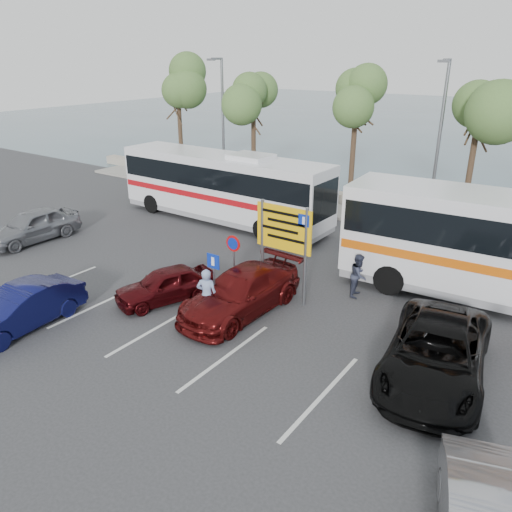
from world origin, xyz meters
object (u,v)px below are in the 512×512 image
Objects in this scene: street_lamp_right at (439,140)px; coach_bus_left at (223,189)px; car_maroon at (241,292)px; car_blue at (20,309)px; suv_black at (436,353)px; direction_sign at (284,236)px; pedestrian_far at (359,275)px; street_lamp_left at (222,120)px; car_silver_a at (33,226)px; pedestrian_near at (207,295)px; car_red at (165,285)px.

coach_bus_left is (-9.50, -4.37, -2.85)m from street_lamp_right.
street_lamp_right is 12.89m from car_maroon.
car_blue is 0.76× the size of suv_black.
car_blue is at bearing -132.81° from car_maroon.
pedestrian_far is at bearing 40.16° from direction_sign.
pedestrian_far is (2.14, 1.81, -1.62)m from direction_sign.
street_lamp_left reaches higher than direction_sign.
direction_sign is at bearing 8.03° from car_silver_a.
coach_bus_left reaches higher than direction_sign.
car_silver_a is 15.55m from pedestrian_far.
street_lamp_right is at bearing 99.42° from suv_black.
suv_black is 3.43× the size of pedestrian_far.
street_lamp_left is 4.30× the size of pedestrian_near.
car_blue is 6.01m from pedestrian_near.
car_silver_a is (-5.50, -7.65, -0.99)m from coach_bus_left.
car_blue is 7.18m from car_maroon.
direction_sign is at bearing 72.86° from car_maroon.
coach_bus_left reaches higher than pedestrian_near.
car_blue is (5.23, -17.02, -3.90)m from street_lamp_left.
car_maroon is at bearing -110.16° from direction_sign.
pedestrian_far reaches higher than suv_black.
pedestrian_near is (9.83, -13.15, -3.67)m from street_lamp_left.
pedestrian_far reaches higher than car_blue.
car_silver_a is 12.38m from car_maroon.
street_lamp_left reaches higher than car_silver_a.
car_silver_a is (-15.00, -12.02, -3.84)m from street_lamp_right.
street_lamp_right is at bearing 80.73° from car_maroon.
suv_black reaches higher than car_red.
car_blue reaches higher than car_red.
car_silver_a is at bearing -31.84° from pedestrian_near.
car_silver_a is 0.80× the size of suv_black.
direction_sign is 2.47m from car_maroon.
direction_sign is 0.99× the size of car_red.
coach_bus_left is 15.55m from suv_black.
street_lamp_right reaches higher than suv_black.
street_lamp_right is 2.21× the size of car_red.
pedestrian_far is (15.15, 3.50, 0.05)m from car_silver_a.
pedestrian_near is (11.83, -1.13, 0.17)m from car_silver_a.
direction_sign is 0.70× the size of car_maroon.
car_maroon is (-0.62, -1.70, -1.69)m from direction_sign.
street_lamp_left is at bearing -79.61° from pedestrian_near.
car_blue is (-7.77, -17.02, -3.90)m from street_lamp_right.
car_maroon is at bearing 0.59° from car_silver_a.
pedestrian_near is (-1.18, -2.83, -1.50)m from direction_sign.
direction_sign is at bearing -38.42° from coach_bus_left.
street_lamp_left is 1.88× the size of car_blue.
suv_black is (11.77, 5.00, 0.07)m from car_blue.
pedestrian_near is at bearing 35.29° from car_blue.
direction_sign is 0.65× the size of suv_black.
street_lamp_left is at bearing 81.15° from car_silver_a.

